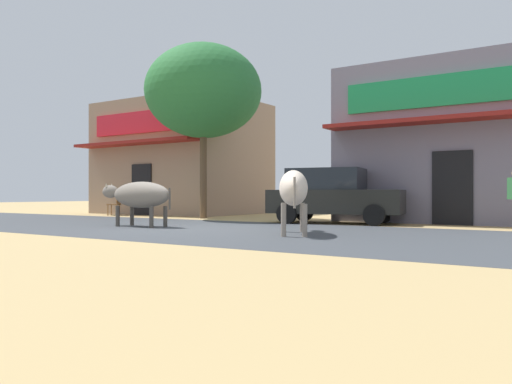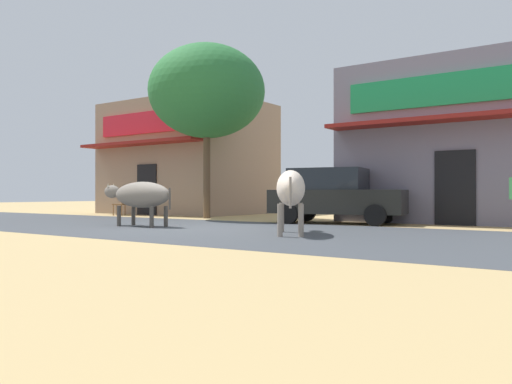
# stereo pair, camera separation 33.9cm
# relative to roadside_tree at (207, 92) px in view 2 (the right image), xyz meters

# --- Properties ---
(ground) EXTENTS (80.00, 80.00, 0.00)m
(ground) POSITION_rel_roadside_tree_xyz_m (3.01, -4.27, -4.54)
(ground) COLOR tan
(asphalt_road) EXTENTS (72.00, 6.69, 0.00)m
(asphalt_road) POSITION_rel_roadside_tree_xyz_m (3.01, -4.27, -4.54)
(asphalt_road) COLOR #3F4348
(asphalt_road) RESTS_ON ground
(storefront_left_cafe) EXTENTS (6.69, 6.01, 4.90)m
(storefront_left_cafe) POSITION_rel_roadside_tree_xyz_m (-3.92, 3.37, -2.08)
(storefront_left_cafe) COLOR #967A63
(storefront_left_cafe) RESTS_ON ground
(storefront_right_club) EXTENTS (6.32, 6.01, 4.91)m
(storefront_right_club) POSITION_rel_roadside_tree_xyz_m (7.75, 3.37, -2.08)
(storefront_right_club) COLOR slate
(storefront_right_club) RESTS_ON ground
(roadside_tree) EXTENTS (4.17, 4.17, 6.22)m
(roadside_tree) POSITION_rel_roadside_tree_xyz_m (0.00, 0.00, 0.00)
(roadside_tree) COLOR brown
(roadside_tree) RESTS_ON ground
(parked_hatchback_car) EXTENTS (4.14, 2.41, 1.64)m
(parked_hatchback_car) POSITION_rel_roadside_tree_xyz_m (5.14, -0.19, -3.70)
(parked_hatchback_car) COLOR black
(parked_hatchback_car) RESTS_ON ground
(cow_near_brown) EXTENTS (2.52, 0.77, 1.21)m
(cow_near_brown) POSITION_rel_roadside_tree_xyz_m (1.45, -4.49, -3.69)
(cow_near_brown) COLOR gray
(cow_near_brown) RESTS_ON ground
(cow_far_dark) EXTENTS (1.67, 2.42, 1.40)m
(cow_far_dark) POSITION_rel_roadside_tree_xyz_m (6.14, -4.44, -3.55)
(cow_far_dark) COLOR beige
(cow_far_dark) RESTS_ON ground
(cafe_chair_near_tree) EXTENTS (0.59, 0.59, 0.92)m
(cafe_chair_near_tree) POSITION_rel_roadside_tree_xyz_m (-4.46, -0.09, -4.03)
(cafe_chair_near_tree) COLOR brown
(cafe_chair_near_tree) RESTS_ON ground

